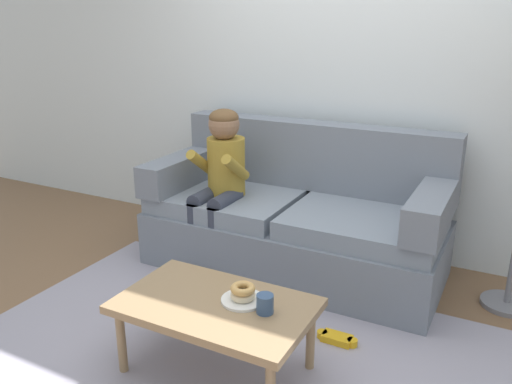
% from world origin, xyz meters
% --- Properties ---
extents(ground, '(10.00, 10.00, 0.00)m').
position_xyz_m(ground, '(0.00, 0.00, 0.00)').
color(ground, brown).
extents(wall_back, '(8.00, 0.10, 2.80)m').
position_xyz_m(wall_back, '(0.00, 1.40, 1.40)').
color(wall_back, silver).
rests_on(wall_back, ground).
extents(area_rug, '(2.78, 1.77, 0.01)m').
position_xyz_m(area_rug, '(0.00, -0.25, 0.01)').
color(area_rug, '#9993A3').
rests_on(area_rug, ground).
extents(couch, '(1.98, 0.90, 0.98)m').
position_xyz_m(couch, '(-0.11, 0.85, 0.35)').
color(couch, slate).
rests_on(couch, ground).
extents(coffee_table, '(0.92, 0.57, 0.39)m').
position_xyz_m(coffee_table, '(0.01, -0.41, 0.34)').
color(coffee_table, '#937551').
rests_on(coffee_table, ground).
extents(person_child, '(0.34, 0.58, 1.10)m').
position_xyz_m(person_child, '(-0.60, 0.64, 0.67)').
color(person_child, olive).
rests_on(person_child, ground).
extents(plate, '(0.21, 0.21, 0.01)m').
position_xyz_m(plate, '(0.12, -0.34, 0.39)').
color(plate, white).
rests_on(plate, coffee_table).
extents(donut, '(0.15, 0.15, 0.04)m').
position_xyz_m(donut, '(0.12, -0.34, 0.42)').
color(donut, beige).
rests_on(donut, plate).
extents(donut_second, '(0.16, 0.16, 0.04)m').
position_xyz_m(donut_second, '(0.12, -0.34, 0.45)').
color(donut_second, tan).
rests_on(donut_second, donut).
extents(mug, '(0.08, 0.08, 0.09)m').
position_xyz_m(mug, '(0.26, -0.38, 0.43)').
color(mug, '#334C72').
rests_on(mug, coffee_table).
extents(toy_controller, '(0.23, 0.09, 0.05)m').
position_xyz_m(toy_controller, '(0.46, 0.08, 0.03)').
color(toy_controller, gold).
rests_on(toy_controller, ground).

